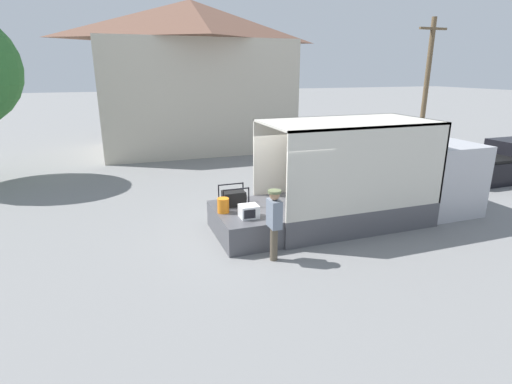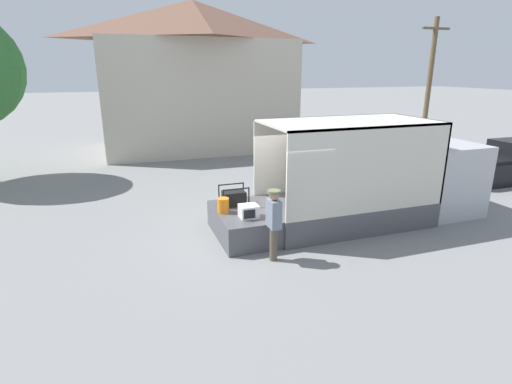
{
  "view_description": "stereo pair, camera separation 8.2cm",
  "coord_description": "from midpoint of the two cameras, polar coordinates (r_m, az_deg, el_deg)",
  "views": [
    {
      "loc": [
        -3.73,
        -9.55,
        4.32
      ],
      "look_at": [
        -0.42,
        -0.2,
        1.27
      ],
      "focal_mm": 28.0,
      "sensor_mm": 36.0,
      "label": 1
    },
    {
      "loc": [
        -3.66,
        -9.57,
        4.32
      ],
      "look_at": [
        -0.42,
        -0.2,
        1.27
      ],
      "focal_mm": 28.0,
      "sensor_mm": 36.0,
      "label": 2
    }
  ],
  "objects": [
    {
      "name": "ground_plane",
      "position": [
        11.12,
        1.48,
        -5.78
      ],
      "size": [
        160.0,
        160.0,
        0.0
      ],
      "primitive_type": "plane",
      "color": "gray"
    },
    {
      "name": "box_truck",
      "position": [
        12.72,
        18.48,
        0.63
      ],
      "size": [
        6.68,
        2.45,
        2.98
      ],
      "color": "#B2B2B7",
      "rests_on": "ground"
    },
    {
      "name": "tailgate_deck",
      "position": [
        10.77,
        -2.09,
        -4.5
      ],
      "size": [
        1.44,
        2.33,
        0.72
      ],
      "primitive_type": "cube",
      "color": "#4C4C51",
      "rests_on": "ground"
    },
    {
      "name": "microwave",
      "position": [
        10.11,
        -1.26,
        -2.78
      ],
      "size": [
        0.46,
        0.43,
        0.33
      ],
      "color": "white",
      "rests_on": "tailgate_deck"
    },
    {
      "name": "portable_generator",
      "position": [
        11.04,
        -3.3,
        -0.83
      ],
      "size": [
        0.75,
        0.55,
        0.55
      ],
      "color": "black",
      "rests_on": "tailgate_deck"
    },
    {
      "name": "orange_bucket",
      "position": [
        10.49,
        -4.93,
        -1.92
      ],
      "size": [
        0.31,
        0.31,
        0.39
      ],
      "color": "orange",
      "rests_on": "tailgate_deck"
    },
    {
      "name": "worker_person",
      "position": [
        9.18,
        2.36,
        -3.73
      ],
      "size": [
        0.31,
        0.44,
        1.72
      ],
      "color": "brown",
      "rests_on": "ground"
    },
    {
      "name": "pickup_truck_black",
      "position": [
        19.45,
        32.48,
        3.51
      ],
      "size": [
        5.44,
        1.88,
        1.57
      ],
      "color": "black",
      "rests_on": "ground"
    },
    {
      "name": "house_backdrop",
      "position": [
        23.25,
        -9.08,
        16.09
      ],
      "size": [
        10.46,
        6.69,
        7.85
      ],
      "color": "beige",
      "rests_on": "ground"
    },
    {
      "name": "utility_pole",
      "position": [
        25.45,
        23.13,
        14.35
      ],
      "size": [
        1.8,
        0.28,
        7.08
      ],
      "color": "brown",
      "rests_on": "ground"
    }
  ]
}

